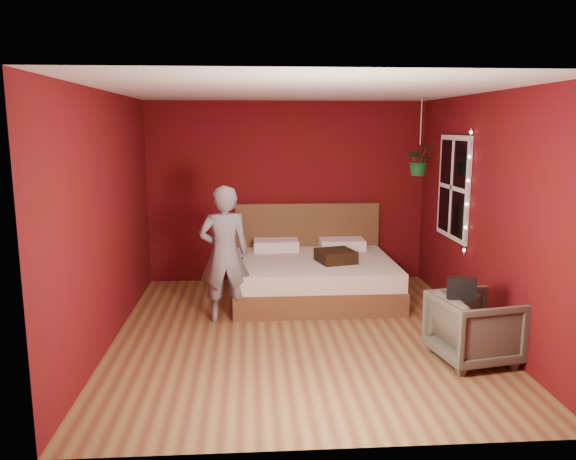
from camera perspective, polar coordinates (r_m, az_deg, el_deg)
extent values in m
plane|color=olive|center=(6.26, 1.26, -10.47)|extent=(4.50, 4.50, 0.00)
cube|color=#5F0A18|center=(8.16, -0.13, 3.86)|extent=(4.00, 0.02, 2.60)
cube|color=#5F0A18|center=(3.72, 4.47, -4.13)|extent=(4.00, 0.02, 2.60)
cube|color=#5F0A18|center=(6.08, -17.91, 1.09)|extent=(0.02, 4.50, 2.60)
cube|color=#5F0A18|center=(6.43, 19.47, 1.47)|extent=(0.02, 4.50, 2.60)
cube|color=white|center=(5.86, 1.37, 14.10)|extent=(4.00, 4.50, 0.02)
cube|color=white|center=(7.21, 16.47, 4.16)|extent=(0.04, 0.97, 1.27)
cube|color=black|center=(7.21, 16.35, 4.17)|extent=(0.02, 0.85, 1.15)
cube|color=white|center=(7.21, 16.32, 4.17)|extent=(0.03, 0.05, 1.15)
cube|color=white|center=(7.21, 16.32, 4.17)|extent=(0.03, 0.85, 0.05)
cylinder|color=silver|center=(6.72, 17.77, 3.66)|extent=(0.01, 0.01, 1.45)
sphere|color=#FFF2CC|center=(6.82, 17.45, -1.98)|extent=(0.04, 0.04, 0.04)
sphere|color=#FFF2CC|center=(6.77, 17.58, 0.26)|extent=(0.04, 0.04, 0.04)
sphere|color=#FFF2CC|center=(6.73, 17.70, 2.52)|extent=(0.04, 0.04, 0.04)
sphere|color=#FFF2CC|center=(6.70, 17.83, 4.80)|extent=(0.04, 0.04, 0.04)
sphere|color=#FFF2CC|center=(6.68, 17.96, 7.11)|extent=(0.04, 0.04, 0.04)
sphere|color=#FFF2CC|center=(6.68, 18.09, 9.42)|extent=(0.04, 0.04, 0.04)
cube|color=brown|center=(7.48, 2.61, -5.78)|extent=(2.09, 1.77, 0.29)
cube|color=white|center=(7.42, 2.63, -3.84)|extent=(2.04, 1.74, 0.23)
cube|color=brown|center=(8.20, 1.97, -1.26)|extent=(2.09, 0.08, 1.15)
cube|color=white|center=(7.91, -1.23, -1.53)|extent=(0.63, 0.40, 0.15)
cube|color=white|center=(8.01, 5.49, -1.42)|extent=(0.63, 0.40, 0.15)
imported|color=gray|center=(6.49, -6.47, -2.45)|extent=(0.62, 0.45, 1.59)
imported|color=#575445|center=(5.75, 18.38, -9.44)|extent=(0.85, 0.83, 0.66)
cube|color=black|center=(5.48, 17.23, -5.68)|extent=(0.29, 0.22, 0.19)
cube|color=#301E10|center=(7.24, 4.87, -2.65)|extent=(0.54, 0.54, 0.16)
cylinder|color=silver|center=(7.45, 13.37, 10.71)|extent=(0.01, 0.01, 0.59)
imported|color=#1C6326|center=(7.46, 13.21, 6.91)|extent=(0.37, 0.32, 0.40)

